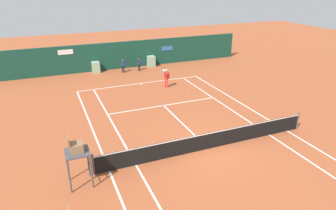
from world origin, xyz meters
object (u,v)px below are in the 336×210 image
(player_on_baseline, at_px, (166,77))
(umpire_chair, at_px, (77,152))
(tennis_ball_mid_court, at_px, (188,94))
(ball_kid_left_post, at_px, (123,65))
(tennis_ball_near_service_line, at_px, (171,85))
(ball_kid_right_post, at_px, (139,64))

(player_on_baseline, bearing_deg, umpire_chair, 71.44)
(tennis_ball_mid_court, bearing_deg, umpire_chair, -138.36)
(tennis_ball_mid_court, bearing_deg, player_on_baseline, 116.55)
(player_on_baseline, relative_size, ball_kid_left_post, 1.40)
(player_on_baseline, xyz_separation_m, ball_kid_left_post, (-2.15, 5.59, -0.20))
(player_on_baseline, relative_size, tennis_ball_near_service_line, 26.20)
(ball_kid_right_post, bearing_deg, umpire_chair, 65.50)
(tennis_ball_near_service_line, bearing_deg, umpire_chair, -129.84)
(ball_kid_left_post, bearing_deg, tennis_ball_mid_court, 121.54)
(ball_kid_right_post, relative_size, ball_kid_left_post, 0.97)
(player_on_baseline, height_order, tennis_ball_mid_court, player_on_baseline)
(umpire_chair, bearing_deg, ball_kid_left_post, 158.92)
(ball_kid_left_post, relative_size, tennis_ball_near_service_line, 18.68)
(player_on_baseline, height_order, tennis_ball_near_service_line, player_on_baseline)
(ball_kid_right_post, relative_size, tennis_ball_near_service_line, 18.21)
(tennis_ball_near_service_line, bearing_deg, ball_kid_right_post, 101.81)
(ball_kid_left_post, xyz_separation_m, tennis_ball_near_service_line, (2.71, -5.31, -0.70))
(ball_kid_right_post, bearing_deg, tennis_ball_mid_court, 103.05)
(umpire_chair, height_order, ball_kid_left_post, umpire_chair)
(player_on_baseline, bearing_deg, ball_kid_left_post, -48.81)
(ball_kid_left_post, xyz_separation_m, tennis_ball_mid_court, (3.17, -7.64, -0.70))
(umpire_chair, xyz_separation_m, ball_kid_right_post, (7.74, 15.92, -0.93))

